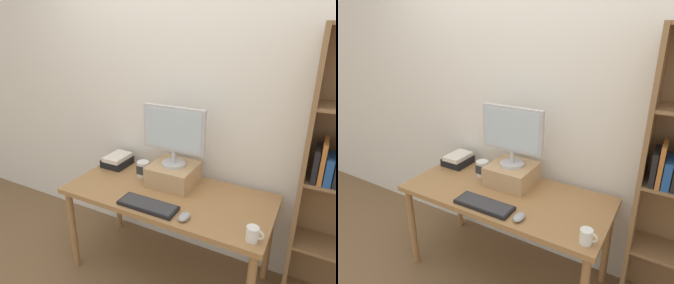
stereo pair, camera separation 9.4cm
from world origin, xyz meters
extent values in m
plane|color=brown|center=(0.00, 0.00, 0.00)|extent=(12.00, 12.00, 0.00)
cube|color=silver|center=(0.00, 0.42, 1.30)|extent=(7.00, 0.08, 2.60)
cube|color=#9E7042|center=(0.00, 0.00, 0.69)|extent=(1.47, 0.67, 0.04)
cylinder|color=#9E7042|center=(-0.68, -0.29, 0.34)|extent=(0.05, 0.05, 0.67)
cylinder|color=#9E7042|center=(-0.68, 0.29, 0.34)|extent=(0.05, 0.05, 0.67)
cylinder|color=#9E7042|center=(0.68, 0.29, 0.34)|extent=(0.05, 0.05, 0.67)
cube|color=olive|center=(0.84, 0.24, 0.92)|extent=(0.03, 0.28, 1.83)
cube|color=black|center=(0.90, 0.21, 1.04)|extent=(0.03, 0.20, 0.21)
cube|color=#AD662D|center=(0.93, 0.21, 1.06)|extent=(0.03, 0.20, 0.26)
cube|color=navy|center=(0.97, 0.21, 1.02)|extent=(0.04, 0.20, 0.17)
cube|color=tan|center=(-0.03, 0.14, 0.78)|extent=(0.33, 0.32, 0.15)
cylinder|color=#B7B7BA|center=(-0.03, 0.14, 0.87)|extent=(0.18, 0.18, 0.02)
cylinder|color=#B7B7BA|center=(-0.03, 0.14, 0.92)|extent=(0.03, 0.03, 0.09)
cube|color=#B7B7BA|center=(-0.03, 0.14, 1.13)|extent=(0.48, 0.04, 0.33)
cube|color=silver|center=(-0.03, 0.12, 1.13)|extent=(0.44, 0.00, 0.29)
cube|color=black|center=(-0.03, -0.23, 0.72)|extent=(0.40, 0.15, 0.02)
cube|color=#333335|center=(-0.03, -0.23, 0.73)|extent=(0.38, 0.13, 0.00)
ellipsoid|color=#99999E|center=(0.24, -0.24, 0.73)|extent=(0.06, 0.10, 0.04)
cube|color=black|center=(-0.60, 0.20, 0.74)|extent=(0.20, 0.22, 0.06)
cube|color=silver|center=(-0.59, 0.20, 0.79)|extent=(0.16, 0.23, 0.03)
cylinder|color=white|center=(0.65, -0.24, 0.75)|extent=(0.07, 0.07, 0.09)
torus|color=white|center=(0.69, -0.24, 0.75)|extent=(0.06, 0.01, 0.06)
cylinder|color=silver|center=(-0.29, 0.14, 0.77)|extent=(0.10, 0.10, 0.12)
cube|color=#2D2D30|center=(-0.29, 0.09, 0.77)|extent=(0.06, 0.00, 0.07)
camera|label=1|loc=(0.88, -1.65, 1.79)|focal=32.00mm
camera|label=2|loc=(0.97, -1.60, 1.79)|focal=32.00mm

